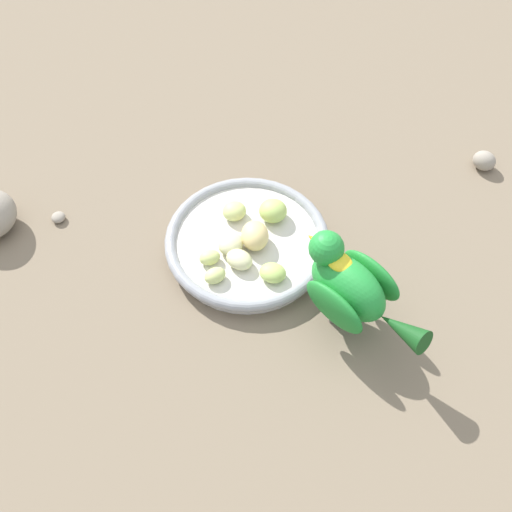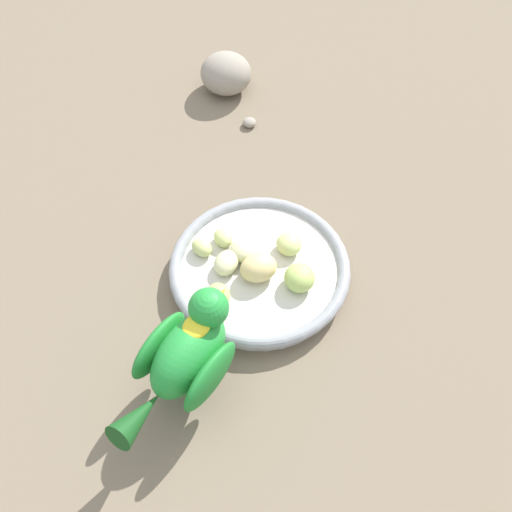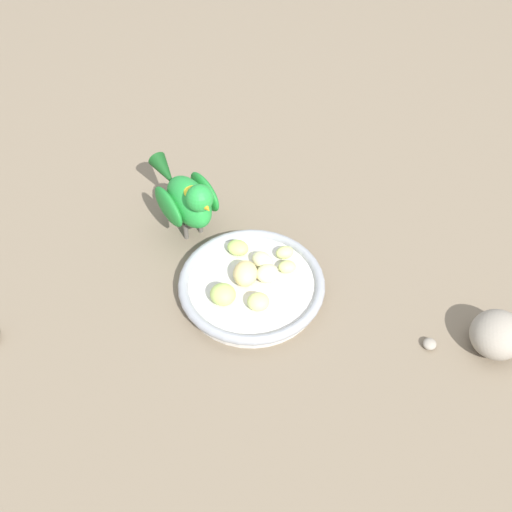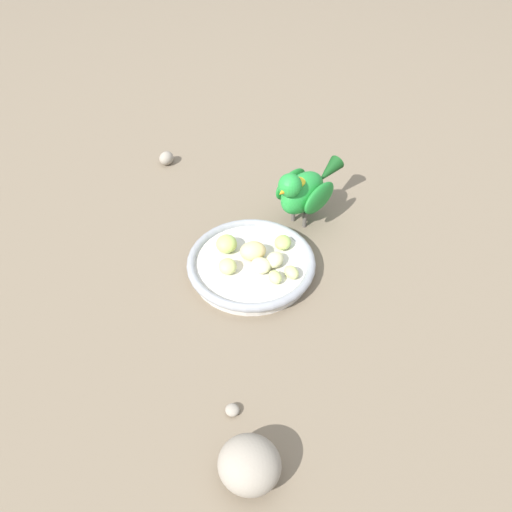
{
  "view_description": "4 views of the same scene",
  "coord_description": "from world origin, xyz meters",
  "px_view_note": "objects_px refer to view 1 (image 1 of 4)",
  "views": [
    {
      "loc": [
        0.2,
        -0.44,
        0.64
      ],
      "look_at": [
        0.04,
        -0.03,
        0.04
      ],
      "focal_mm": 46.21,
      "sensor_mm": 36.0,
      "label": 1
    },
    {
      "loc": [
        0.42,
        0.05,
        0.61
      ],
      "look_at": [
        0.03,
        -0.0,
        0.06
      ],
      "focal_mm": 46.51,
      "sensor_mm": 36.0,
      "label": 2
    },
    {
      "loc": [
        -0.27,
        0.44,
        0.65
      ],
      "look_at": [
        0.03,
        -0.03,
        0.04
      ],
      "focal_mm": 43.03,
      "sensor_mm": 36.0,
      "label": 3
    },
    {
      "loc": [
        -0.51,
        -0.15,
        0.56
      ],
      "look_at": [
        -0.0,
        -0.01,
        0.05
      ],
      "focal_mm": 35.29,
      "sensor_mm": 36.0,
      "label": 4
    }
  ],
  "objects_px": {
    "apple_piece_1": "(254,237)",
    "apple_piece_4": "(227,243)",
    "pebble_1": "(484,161)",
    "apple_piece_2": "(210,257)",
    "apple_piece_6": "(234,211)",
    "pebble_0": "(58,217)",
    "apple_piece_5": "(273,211)",
    "apple_piece_0": "(273,273)",
    "feeding_bowl": "(246,246)",
    "parrot": "(351,287)",
    "apple_piece_7": "(239,259)",
    "apple_piece_3": "(219,277)"
  },
  "relations": [
    {
      "from": "parrot",
      "to": "pebble_1",
      "type": "bearing_deg",
      "value": -84.02
    },
    {
      "from": "apple_piece_6",
      "to": "pebble_0",
      "type": "distance_m",
      "value": 0.22
    },
    {
      "from": "parrot",
      "to": "pebble_0",
      "type": "distance_m",
      "value": 0.38
    },
    {
      "from": "apple_piece_5",
      "to": "pebble_1",
      "type": "height_order",
      "value": "apple_piece_5"
    },
    {
      "from": "apple_piece_5",
      "to": "pebble_0",
      "type": "height_order",
      "value": "apple_piece_5"
    },
    {
      "from": "apple_piece_2",
      "to": "apple_piece_6",
      "type": "height_order",
      "value": "apple_piece_6"
    },
    {
      "from": "apple_piece_6",
      "to": "parrot",
      "type": "bearing_deg",
      "value": -25.52
    },
    {
      "from": "apple_piece_5",
      "to": "apple_piece_7",
      "type": "distance_m",
      "value": 0.08
    },
    {
      "from": "apple_piece_6",
      "to": "pebble_0",
      "type": "height_order",
      "value": "apple_piece_6"
    },
    {
      "from": "apple_piece_1",
      "to": "pebble_0",
      "type": "relative_size",
      "value": 2.29
    },
    {
      "from": "apple_piece_1",
      "to": "apple_piece_6",
      "type": "distance_m",
      "value": 0.05
    },
    {
      "from": "apple_piece_0",
      "to": "apple_piece_2",
      "type": "height_order",
      "value": "apple_piece_0"
    },
    {
      "from": "apple_piece_6",
      "to": "parrot",
      "type": "distance_m",
      "value": 0.19
    },
    {
      "from": "feeding_bowl",
      "to": "apple_piece_1",
      "type": "bearing_deg",
      "value": 8.65
    },
    {
      "from": "feeding_bowl",
      "to": "apple_piece_4",
      "type": "relative_size",
      "value": 6.3
    },
    {
      "from": "pebble_0",
      "to": "feeding_bowl",
      "type": "bearing_deg",
      "value": 9.3
    },
    {
      "from": "apple_piece_5",
      "to": "pebble_0",
      "type": "xyz_separation_m",
      "value": [
        -0.25,
        -0.09,
        -0.03
      ]
    },
    {
      "from": "apple_piece_0",
      "to": "apple_piece_1",
      "type": "height_order",
      "value": "apple_piece_1"
    },
    {
      "from": "apple_piece_0",
      "to": "pebble_1",
      "type": "bearing_deg",
      "value": 55.19
    },
    {
      "from": "apple_piece_3",
      "to": "pebble_1",
      "type": "xyz_separation_m",
      "value": [
        0.25,
        0.31,
        -0.01
      ]
    },
    {
      "from": "apple_piece_7",
      "to": "pebble_1",
      "type": "height_order",
      "value": "apple_piece_7"
    },
    {
      "from": "apple_piece_4",
      "to": "apple_piece_5",
      "type": "bearing_deg",
      "value": 61.74
    },
    {
      "from": "apple_piece_7",
      "to": "feeding_bowl",
      "type": "bearing_deg",
      "value": 98.16
    },
    {
      "from": "apple_piece_5",
      "to": "parrot",
      "type": "height_order",
      "value": "parrot"
    },
    {
      "from": "apple_piece_6",
      "to": "apple_piece_4",
      "type": "bearing_deg",
      "value": -77.78
    },
    {
      "from": "pebble_1",
      "to": "parrot",
      "type": "bearing_deg",
      "value": -109.52
    },
    {
      "from": "apple_piece_7",
      "to": "pebble_0",
      "type": "relative_size",
      "value": 1.86
    },
    {
      "from": "apple_piece_0",
      "to": "apple_piece_7",
      "type": "xyz_separation_m",
      "value": [
        -0.04,
        0.0,
        0.0
      ]
    },
    {
      "from": "apple_piece_3",
      "to": "pebble_1",
      "type": "bearing_deg",
      "value": 50.84
    },
    {
      "from": "apple_piece_4",
      "to": "parrot",
      "type": "relative_size",
      "value": 0.2
    },
    {
      "from": "apple_piece_7",
      "to": "pebble_1",
      "type": "xyz_separation_m",
      "value": [
        0.24,
        0.28,
        -0.02
      ]
    },
    {
      "from": "apple_piece_2",
      "to": "apple_piece_7",
      "type": "distance_m",
      "value": 0.03
    },
    {
      "from": "apple_piece_5",
      "to": "apple_piece_1",
      "type": "bearing_deg",
      "value": -97.48
    },
    {
      "from": "pebble_1",
      "to": "apple_piece_2",
      "type": "bearing_deg",
      "value": -133.39
    },
    {
      "from": "pebble_0",
      "to": "parrot",
      "type": "bearing_deg",
      "value": -1.1
    },
    {
      "from": "apple_piece_2",
      "to": "pebble_0",
      "type": "distance_m",
      "value": 0.21
    },
    {
      "from": "apple_piece_4",
      "to": "apple_piece_7",
      "type": "relative_size",
      "value": 0.96
    },
    {
      "from": "apple_piece_1",
      "to": "pebble_1",
      "type": "relative_size",
      "value": 1.32
    },
    {
      "from": "apple_piece_1",
      "to": "apple_piece_4",
      "type": "xyz_separation_m",
      "value": [
        -0.03,
        -0.02,
        -0.0
      ]
    },
    {
      "from": "apple_piece_5",
      "to": "apple_piece_7",
      "type": "relative_size",
      "value": 1.05
    },
    {
      "from": "parrot",
      "to": "apple_piece_2",
      "type": "bearing_deg",
      "value": 23.4
    },
    {
      "from": "apple_piece_1",
      "to": "apple_piece_4",
      "type": "distance_m",
      "value": 0.03
    },
    {
      "from": "feeding_bowl",
      "to": "apple_piece_2",
      "type": "bearing_deg",
      "value": -125.9
    },
    {
      "from": "apple_piece_5",
      "to": "pebble_0",
      "type": "relative_size",
      "value": 1.94
    },
    {
      "from": "parrot",
      "to": "pebble_0",
      "type": "relative_size",
      "value": 8.98
    },
    {
      "from": "apple_piece_6",
      "to": "parrot",
      "type": "relative_size",
      "value": 0.18
    },
    {
      "from": "apple_piece_0",
      "to": "apple_piece_3",
      "type": "distance_m",
      "value": 0.06
    },
    {
      "from": "apple_piece_2",
      "to": "apple_piece_0",
      "type": "bearing_deg",
      "value": 4.6
    },
    {
      "from": "apple_piece_1",
      "to": "apple_piece_3",
      "type": "bearing_deg",
      "value": -106.5
    },
    {
      "from": "apple_piece_0",
      "to": "apple_piece_2",
      "type": "relative_size",
      "value": 1.25
    }
  ]
}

